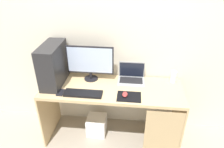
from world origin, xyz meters
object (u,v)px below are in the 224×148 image
at_px(speaker, 173,77).
at_px(cell_phone, 61,93).
at_px(subwoofer, 97,125).
at_px(pc_tower, 53,65).
at_px(laptop, 131,77).
at_px(keyboard, 83,93).
at_px(mouse_left, 125,94).
at_px(monitor, 90,62).

distance_m(speaker, cell_phone, 1.33).
bearing_deg(subwoofer, speaker, 10.68).
xyz_separation_m(pc_tower, laptop, (0.90, 0.15, -0.19)).
bearing_deg(laptop, keyboard, -145.60).
height_order(keyboard, subwoofer, keyboard).
height_order(speaker, keyboard, speaker).
bearing_deg(mouse_left, cell_phone, -178.45).
relative_size(monitor, speaker, 3.92).
xyz_separation_m(monitor, subwoofer, (0.07, -0.12, -0.87)).
height_order(laptop, speaker, laptop).
bearing_deg(mouse_left, monitor, 144.76).
xyz_separation_m(laptop, mouse_left, (-0.06, -0.33, -0.02)).
bearing_deg(keyboard, cell_phone, 179.84).
xyz_separation_m(laptop, speaker, (0.50, 0.03, 0.03)).
bearing_deg(pc_tower, subwoofer, -0.38).
xyz_separation_m(speaker, keyboard, (-1.01, -0.38, -0.06)).
distance_m(pc_tower, cell_phone, 0.34).
distance_m(pc_tower, subwoofer, 1.00).
distance_m(monitor, subwoofer, 0.88).
height_order(speaker, subwoofer, speaker).
relative_size(keyboard, mouse_left, 4.38).
bearing_deg(pc_tower, monitor, 16.59).
height_order(speaker, cell_phone, speaker).
height_order(pc_tower, mouse_left, pc_tower).
xyz_separation_m(monitor, cell_phone, (-0.28, -0.33, -0.23)).
bearing_deg(monitor, laptop, 2.87).
relative_size(pc_tower, laptop, 1.53).
xyz_separation_m(laptop, cell_phone, (-0.77, -0.35, -0.04)).
bearing_deg(keyboard, laptop, 34.40).
relative_size(pc_tower, subwoofer, 1.96).
bearing_deg(cell_phone, subwoofer, 30.38).
bearing_deg(pc_tower, speaker, 6.97).
height_order(monitor, keyboard, monitor).
xyz_separation_m(mouse_left, cell_phone, (-0.71, -0.02, -0.02)).
height_order(pc_tower, speaker, pc_tower).
bearing_deg(speaker, keyboard, -159.57).
bearing_deg(laptop, subwoofer, -160.67).
bearing_deg(keyboard, mouse_left, 2.50).
xyz_separation_m(monitor, keyboard, (-0.02, -0.33, -0.23)).
height_order(monitor, laptop, monitor).
bearing_deg(cell_phone, speaker, 16.53).
bearing_deg(mouse_left, keyboard, -177.50).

